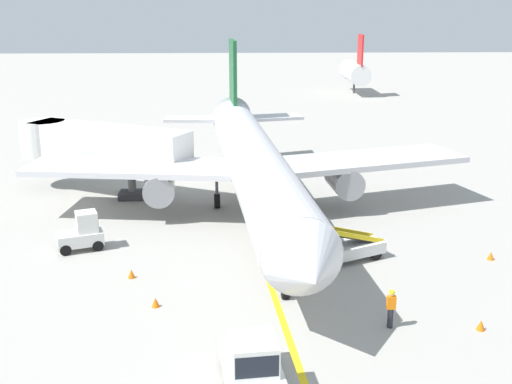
{
  "coord_description": "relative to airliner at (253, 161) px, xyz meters",
  "views": [
    {
      "loc": [
        -2.5,
        -26.73,
        12.73
      ],
      "look_at": [
        -1.23,
        7.23,
        2.5
      ],
      "focal_mm": 43.62,
      "sensor_mm": 36.0,
      "label": 1
    }
  ],
  "objects": [
    {
      "name": "safety_cone_wingtip_right",
      "position": [
        12.14,
        -7.94,
        -3.2
      ],
      "size": [
        0.36,
        0.36,
        0.44
      ],
      "primitive_type": "cone",
      "color": "orange",
      "rests_on": "ground"
    },
    {
      "name": "taxi_line_yellow",
      "position": [
        0.05,
        -5.78,
        -3.41
      ],
      "size": [
        7.37,
        79.71,
        0.01
      ],
      "primitive_type": "cube",
      "rotation": [
        0.0,
        0.0,
        0.09
      ],
      "color": "yellow",
      "rests_on": "ground"
    },
    {
      "name": "safety_cone_nose_left",
      "position": [
        -6.24,
        -9.52,
        -3.2
      ],
      "size": [
        0.36,
        0.36,
        0.44
      ],
      "primitive_type": "cone",
      "color": "orange",
      "rests_on": "ground"
    },
    {
      "name": "pushback_tug",
      "position": [
        -0.66,
        -18.93,
        -2.42
      ],
      "size": [
        2.27,
        3.78,
        2.2
      ],
      "color": "silver",
      "rests_on": "ground"
    },
    {
      "name": "airliner",
      "position": [
        0.0,
        0.0,
        0.0
      ],
      "size": [
        28.5,
        35.34,
        10.1
      ],
      "color": "silver",
      "rests_on": "ground"
    },
    {
      "name": "ground_plane",
      "position": [
        1.28,
        -10.78,
        -3.42
      ],
      "size": [
        300.0,
        300.0,
        0.0
      ],
      "primitive_type": "plane",
      "color": "#9E9B93"
    },
    {
      "name": "distant_aircraft_mid_left",
      "position": [
        17.01,
        55.7,
        -0.2
      ],
      "size": [
        3.0,
        10.1,
        8.8
      ],
      "color": "silver",
      "rests_on": "ground"
    },
    {
      "name": "baggage_tug_near_wing",
      "position": [
        -9.43,
        -5.68,
        -2.49
      ],
      "size": [
        2.7,
        2.05,
        2.1
      ],
      "color": "silver",
      "rests_on": "ground"
    },
    {
      "name": "safety_cone_wingtip_left",
      "position": [
        -4.71,
        -12.61,
        -3.2
      ],
      "size": [
        0.36,
        0.36,
        0.44
      ],
      "primitive_type": "cone",
      "color": "orange",
      "rests_on": "ground"
    },
    {
      "name": "jet_bridge",
      "position": [
        -10.99,
        4.96,
        0.12
      ],
      "size": [
        12.65,
        7.98,
        4.85
      ],
      "color": "silver",
      "rests_on": "ground"
    },
    {
      "name": "safety_cone_nose_right",
      "position": [
        8.81,
        -15.16,
        -3.2
      ],
      "size": [
        0.36,
        0.36,
        0.44
      ],
      "primitive_type": "cone",
      "color": "orange",
      "rests_on": "ground"
    },
    {
      "name": "belt_loader_forward_hold",
      "position": [
        4.58,
        -7.76,
        -2.64
      ],
      "size": [
        5.05,
        3.3,
        2.59
      ],
      "color": "silver",
      "rests_on": "ground"
    },
    {
      "name": "ground_crew_marshaller",
      "position": [
        5.15,
        -14.8,
        -2.51
      ],
      "size": [
        0.36,
        0.24,
        1.7
      ],
      "color": "#26262D",
      "rests_on": "ground"
    }
  ]
}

